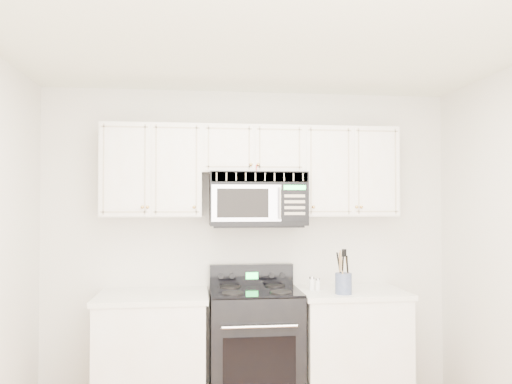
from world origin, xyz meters
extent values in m
cube|color=silver|center=(0.00, 0.00, 2.60)|extent=(3.50, 3.50, 0.01)
cube|color=beige|center=(0.00, 1.75, 1.30)|extent=(3.50, 0.01, 2.60)
cube|color=beige|center=(-0.80, 1.44, 0.44)|extent=(0.82, 0.63, 0.88)
cube|color=white|center=(-0.80, 1.44, 0.90)|extent=(0.86, 0.65, 0.04)
cube|color=beige|center=(0.80, 1.44, 0.44)|extent=(0.82, 0.63, 0.88)
cube|color=white|center=(0.80, 1.44, 0.90)|extent=(0.86, 0.65, 0.04)
cube|color=black|center=(0.01, 1.44, 0.46)|extent=(0.71, 0.61, 0.92)
cube|color=black|center=(0.01, 1.13, 0.45)|extent=(0.55, 0.01, 0.38)
cylinder|color=silver|center=(0.01, 1.11, 0.72)|extent=(0.56, 0.02, 0.02)
cube|color=black|center=(0.01, 1.44, 0.93)|extent=(0.71, 0.61, 0.02)
cube|color=black|center=(0.01, 1.71, 1.01)|extent=(0.71, 0.08, 0.19)
cube|color=#21DF4C|center=(0.01, 1.67, 1.01)|extent=(0.10, 0.00, 0.06)
cube|color=beige|center=(-0.82, 1.58, 1.90)|extent=(0.80, 0.33, 0.75)
cube|color=beige|center=(0.82, 1.58, 1.90)|extent=(0.80, 0.33, 0.75)
cube|color=beige|center=(0.00, 1.58, 2.08)|extent=(0.84, 0.33, 0.39)
sphere|color=tan|center=(-0.84, 1.40, 1.60)|extent=(0.03, 0.03, 0.03)
sphere|color=tan|center=(-0.48, 1.40, 1.60)|extent=(0.03, 0.03, 0.03)
sphere|color=tan|center=(0.48, 1.40, 1.60)|extent=(0.03, 0.03, 0.03)
sphere|color=tan|center=(0.84, 1.40, 1.60)|extent=(0.03, 0.03, 0.03)
sphere|color=tan|center=(-0.03, 1.40, 1.94)|extent=(0.03, 0.03, 0.03)
sphere|color=tan|center=(0.03, 1.40, 1.94)|extent=(0.03, 0.03, 0.03)
cylinder|color=#D00406|center=(0.01, 1.40, 1.88)|extent=(0.00, 0.00, 0.12)
sphere|color=tan|center=(0.01, 1.40, 1.82)|extent=(0.04, 0.04, 0.04)
cube|color=black|center=(0.04, 1.55, 1.67)|extent=(0.79, 0.39, 0.44)
cube|color=#B5A68F|center=(0.04, 1.36, 1.84)|extent=(0.77, 0.01, 0.08)
cube|color=#B5B5C2|center=(-0.07, 1.35, 1.63)|extent=(0.55, 0.01, 0.29)
cube|color=black|center=(-0.10, 1.35, 1.63)|extent=(0.41, 0.01, 0.23)
cube|color=black|center=(0.32, 1.35, 1.63)|extent=(0.22, 0.01, 0.29)
cube|color=#21DF4C|center=(0.32, 1.34, 1.76)|extent=(0.18, 0.00, 0.04)
cylinder|color=silver|center=(0.19, 1.32, 1.63)|extent=(0.02, 0.02, 0.25)
cylinder|color=slate|center=(0.69, 1.26, 1.00)|extent=(0.13, 0.13, 0.16)
cylinder|color=#9E7A4D|center=(0.72, 1.26, 1.08)|extent=(0.01, 0.01, 0.28)
cylinder|color=black|center=(0.67, 1.29, 1.09)|extent=(0.01, 0.01, 0.30)
cylinder|color=#9E7A4D|center=(0.67, 1.23, 1.10)|extent=(0.01, 0.01, 0.32)
cylinder|color=black|center=(0.72, 1.26, 1.08)|extent=(0.01, 0.01, 0.28)
cylinder|color=#9E7A4D|center=(0.67, 1.29, 1.09)|extent=(0.01, 0.01, 0.30)
cylinder|color=black|center=(0.67, 1.23, 1.10)|extent=(0.01, 0.01, 0.32)
cylinder|color=white|center=(0.48, 1.46, 0.97)|extent=(0.04, 0.04, 0.09)
cylinder|color=silver|center=(0.48, 1.46, 1.02)|extent=(0.05, 0.05, 0.02)
cylinder|color=white|center=(0.52, 1.44, 0.96)|extent=(0.04, 0.04, 0.08)
cylinder|color=silver|center=(0.52, 1.44, 1.01)|extent=(0.04, 0.04, 0.02)
camera|label=1|loc=(-0.45, -2.56, 1.63)|focal=35.00mm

